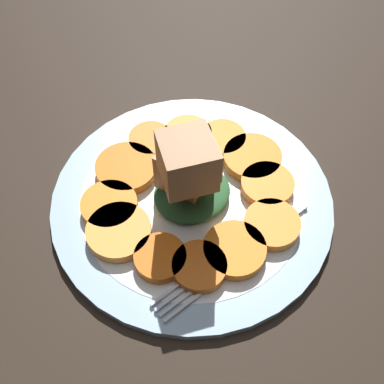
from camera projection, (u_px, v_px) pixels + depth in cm
name	position (u px, v px, depth cm)	size (l,w,h in cm)	color
table_slab	(192.00, 208.00, 53.17)	(120.00, 120.00, 2.00)	black
plate	(192.00, 200.00, 51.93)	(30.14, 30.14, 1.05)	#99B7D1
carrot_slice_0	(272.00, 225.00, 48.79)	(5.76, 5.76, 1.18)	orange
carrot_slice_1	(267.00, 185.00, 51.66)	(5.74, 5.74, 1.18)	orange
carrot_slice_2	(252.00, 158.00, 53.84)	(6.53, 6.53, 1.18)	orange
carrot_slice_3	(223.00, 139.00, 55.48)	(5.32, 5.32, 1.18)	orange
carrot_slice_4	(188.00, 135.00, 55.81)	(5.58, 5.58, 1.18)	orange
carrot_slice_5	(151.00, 140.00, 55.36)	(5.06, 5.06, 1.18)	orange
carrot_slice_6	(126.00, 168.00, 52.98)	(6.78, 6.78, 1.18)	orange
carrot_slice_7	(109.00, 206.00, 50.12)	(5.95, 5.95, 1.18)	orange
carrot_slice_8	(120.00, 233.00, 48.22)	(6.57, 6.57, 1.18)	#F9953A
carrot_slice_9	(160.00, 258.00, 46.61)	(5.13, 5.13, 1.18)	#D76115
carrot_slice_10	(199.00, 267.00, 46.06)	(5.33, 5.33, 1.18)	orange
carrot_slice_11	(234.00, 250.00, 47.08)	(6.21, 6.21, 1.18)	orange
center_pile	(190.00, 171.00, 47.46)	(8.64, 9.17, 11.25)	#2D6033
fork	(232.00, 258.00, 47.06)	(19.28, 3.93, 0.40)	silver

